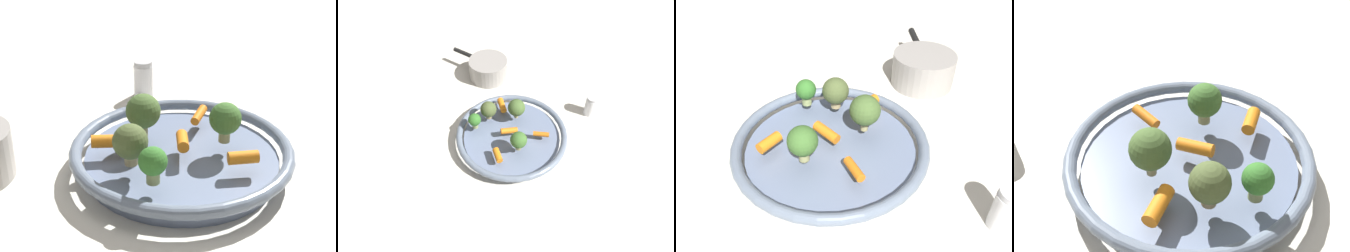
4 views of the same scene
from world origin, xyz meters
TOP-DOWN VIEW (x-y plane):
  - ground_plane at (0.00, 0.00)m, footprint 2.49×2.49m
  - serving_bowl at (0.00, 0.00)m, footprint 0.35×0.35m
  - baby_carrot_right at (-0.04, -0.08)m, footprint 0.04×0.05m
  - baby_carrot_center at (-0.08, 0.07)m, footprint 0.05×0.02m
  - baby_carrot_back at (-0.00, 0.01)m, footprint 0.02×0.06m
  - baby_carrot_left at (0.11, 0.00)m, footprint 0.05×0.02m
  - broccoli_floret_large at (-0.07, 0.00)m, footprint 0.05×0.05m
  - broccoli_floret_edge at (0.05, 0.11)m, footprint 0.04×0.04m
  - broccoli_floret_mid at (0.08, 0.05)m, footprint 0.05×0.05m
  - broccoli_floret_small at (0.06, -0.03)m, footprint 0.06×0.06m
  - salt_shaker at (0.04, -0.30)m, footprint 0.04×0.04m

SIDE VIEW (x-z plane):
  - ground_plane at x=0.00m, z-range 0.00..0.00m
  - serving_bowl at x=0.00m, z-range 0.00..0.05m
  - salt_shaker at x=0.04m, z-range 0.00..0.08m
  - baby_carrot_right at x=-0.04m, z-range 0.04..0.06m
  - baby_carrot_back at x=0.00m, z-range 0.04..0.07m
  - baby_carrot_center at x=-0.08m, z-range 0.04..0.07m
  - baby_carrot_left at x=0.11m, z-range 0.04..0.07m
  - broccoli_floret_edge at x=0.05m, z-range 0.05..0.10m
  - broccoli_floret_mid at x=0.08m, z-range 0.05..0.11m
  - broccoli_floret_large at x=-0.07m, z-range 0.05..0.12m
  - broccoli_floret_small at x=0.06m, z-range 0.05..0.12m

